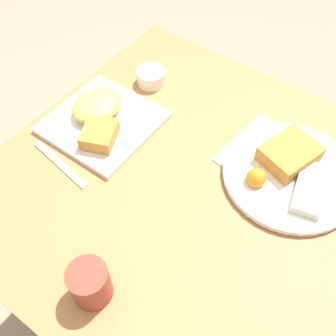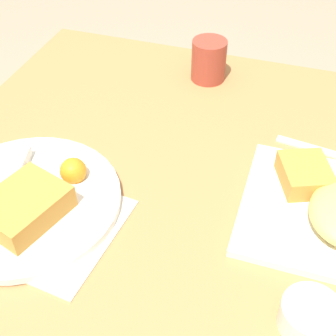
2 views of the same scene
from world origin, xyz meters
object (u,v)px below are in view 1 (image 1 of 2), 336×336
object	(u,v)px
plate_square_near	(100,117)
sauce_ramekin	(151,77)
coffee_mug	(90,284)
butter_knife	(60,164)
plate_oval_far	(290,171)

from	to	relation	value
plate_square_near	sauce_ramekin	distance (m)	0.20
plate_square_near	coffee_mug	distance (m)	0.43
butter_knife	coffee_mug	distance (m)	0.32
sauce_ramekin	coffee_mug	size ratio (longest dim) A/B	0.86
plate_oval_far	sauce_ramekin	distance (m)	0.45
sauce_ramekin	coffee_mug	bearing A→B (deg)	26.89
plate_square_near	plate_oval_far	bearing A→B (deg)	105.67
butter_knife	plate_oval_far	bearing A→B (deg)	40.63
plate_oval_far	coffee_mug	distance (m)	0.49
plate_oval_far	coffee_mug	bearing A→B (deg)	-21.03
sauce_ramekin	butter_knife	world-z (taller)	sauce_ramekin
butter_knife	plate_square_near	bearing A→B (deg)	102.03
plate_square_near	plate_oval_far	world-z (taller)	plate_square_near
plate_oval_far	butter_knife	size ratio (longest dim) A/B	1.65
plate_square_near	butter_knife	bearing A→B (deg)	3.88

